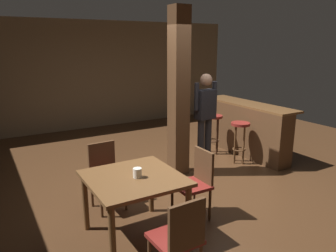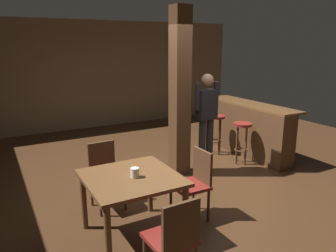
# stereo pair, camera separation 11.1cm
# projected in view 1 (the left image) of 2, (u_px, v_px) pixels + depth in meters

# --- Properties ---
(ground_plane) EXTENTS (10.80, 10.80, 0.00)m
(ground_plane) POSITION_uv_depth(u_px,v_px,m) (192.00, 185.00, 5.26)
(ground_plane) COLOR #422816
(wall_back) EXTENTS (8.00, 0.10, 2.80)m
(wall_back) POSITION_uv_depth(u_px,v_px,m) (97.00, 75.00, 8.68)
(wall_back) COLOR #756047
(wall_back) RESTS_ON ground_plane
(pillar) EXTENTS (0.28, 0.28, 2.80)m
(pillar) POSITION_uv_depth(u_px,v_px,m) (179.00, 94.00, 5.44)
(pillar) COLOR #4C301C
(pillar) RESTS_ON ground_plane
(dining_table) EXTENTS (1.03, 1.03, 0.76)m
(dining_table) POSITION_uv_depth(u_px,v_px,m) (134.00, 186.00, 3.71)
(dining_table) COLOR brown
(dining_table) RESTS_ON ground_plane
(chair_south) EXTENTS (0.43, 0.43, 0.89)m
(chair_south) POSITION_uv_depth(u_px,v_px,m) (179.00, 237.00, 2.97)
(chair_south) COLOR maroon
(chair_south) RESTS_ON ground_plane
(chair_north) EXTENTS (0.44, 0.44, 0.89)m
(chair_north) POSITION_uv_depth(u_px,v_px,m) (106.00, 172.00, 4.47)
(chair_north) COLOR maroon
(chair_north) RESTS_ON ground_plane
(chair_east) EXTENTS (0.42, 0.42, 0.89)m
(chair_east) POSITION_uv_depth(u_px,v_px,m) (196.00, 180.00, 4.19)
(chair_east) COLOR maroon
(chair_east) RESTS_ON ground_plane
(napkin_cup) EXTENTS (0.10, 0.10, 0.11)m
(napkin_cup) POSITION_uv_depth(u_px,v_px,m) (137.00, 173.00, 3.64)
(napkin_cup) COLOR silver
(napkin_cup) RESTS_ON dining_table
(standing_person) EXTENTS (0.47, 0.22, 1.72)m
(standing_person) POSITION_uv_depth(u_px,v_px,m) (205.00, 116.00, 5.64)
(standing_person) COLOR black
(standing_person) RESTS_ON ground_plane
(bar_counter) EXTENTS (0.56, 2.23, 1.04)m
(bar_counter) POSITION_uv_depth(u_px,v_px,m) (243.00, 128.00, 6.70)
(bar_counter) COLOR brown
(bar_counter) RESTS_ON ground_plane
(bar_stool_near) EXTENTS (0.35, 0.35, 0.78)m
(bar_stool_near) POSITION_uv_depth(u_px,v_px,m) (240.00, 133.00, 6.12)
(bar_stool_near) COLOR maroon
(bar_stool_near) RESTS_ON ground_plane
(bar_stool_mid) EXTENTS (0.34, 0.34, 0.80)m
(bar_stool_mid) POSITION_uv_depth(u_px,v_px,m) (214.00, 125.00, 6.66)
(bar_stool_mid) COLOR maroon
(bar_stool_mid) RESTS_ON ground_plane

